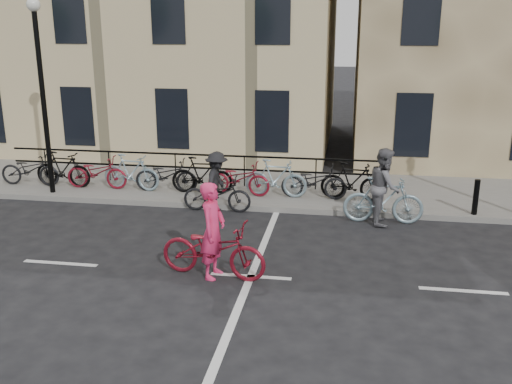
# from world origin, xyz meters

# --- Properties ---
(ground) EXTENTS (120.00, 120.00, 0.00)m
(ground) POSITION_xyz_m (0.00, 0.00, 0.00)
(ground) COLOR black
(ground) RESTS_ON ground
(sidewalk) EXTENTS (46.00, 4.00, 0.15)m
(sidewalk) POSITION_xyz_m (-4.00, 6.00, 0.07)
(sidewalk) COLOR slate
(sidewalk) RESTS_ON ground
(building_west) EXTENTS (20.00, 10.00, 10.00)m
(building_west) POSITION_xyz_m (-9.00, 13.00, 5.15)
(building_west) COLOR #C8B887
(building_west) RESTS_ON sidewalk
(lamp_post) EXTENTS (0.36, 0.36, 5.28)m
(lamp_post) POSITION_xyz_m (-6.50, 4.40, 3.49)
(lamp_post) COLOR black
(lamp_post) RESTS_ON sidewalk
(bollard_east) EXTENTS (0.14, 0.14, 0.90)m
(bollard_east) POSITION_xyz_m (5.00, 4.25, 0.60)
(bollard_east) COLOR black
(bollard_east) RESTS_ON sidewalk
(parked_bikes) EXTENTS (11.45, 1.23, 1.05)m
(parked_bikes) POSITION_xyz_m (-2.82, 5.04, 0.65)
(parked_bikes) COLOR black
(parked_bikes) RESTS_ON sidewalk
(cyclist_pink) EXTENTS (2.23, 1.07, 1.90)m
(cyclist_pink) POSITION_xyz_m (-0.72, -0.09, 0.66)
(cyclist_pink) COLOR maroon
(cyclist_pink) RESTS_ON ground
(cyclist_grey) EXTENTS (1.97, 0.93, 1.90)m
(cyclist_grey) POSITION_xyz_m (2.70, 3.64, 0.77)
(cyclist_grey) COLOR #829FAB
(cyclist_grey) RESTS_ON ground
(cyclist_dark) EXTENTS (1.80, 1.04, 1.60)m
(cyclist_dark) POSITION_xyz_m (-1.57, 3.90, 0.63)
(cyclist_dark) COLOR black
(cyclist_dark) RESTS_ON ground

